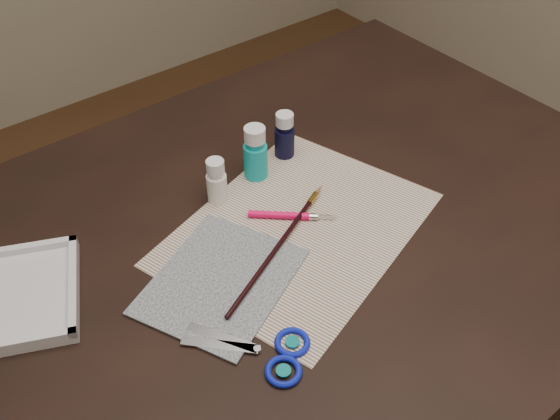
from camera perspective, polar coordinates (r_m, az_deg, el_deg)
table at (r=1.28m, az=-0.00°, el=-14.20°), size 1.30×0.90×0.75m
paper at (r=0.99m, az=1.64°, el=-1.70°), size 0.49×0.43×0.00m
canvas at (r=0.92m, az=-5.42°, el=-6.48°), size 0.28×0.26×0.00m
paint_bottle_white at (r=1.02m, az=-5.83°, el=2.65°), size 0.04×0.04×0.08m
paint_bottle_cyan at (r=1.06m, az=-2.27°, el=5.27°), size 0.05×0.05×0.10m
paint_bottle_navy at (r=1.11m, az=0.42°, el=6.87°), size 0.04×0.04×0.09m
paintbrush at (r=0.95m, az=-0.04°, el=-3.13°), size 0.29×0.14×0.01m
craft_knife at (r=1.00m, az=1.22°, el=-0.53°), size 0.12×0.11×0.01m
scissors at (r=0.84m, az=-3.33°, el=-12.74°), size 0.20×0.20×0.01m
palette_tray at (r=0.96m, az=-23.49°, el=-7.31°), size 0.25×0.25×0.02m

